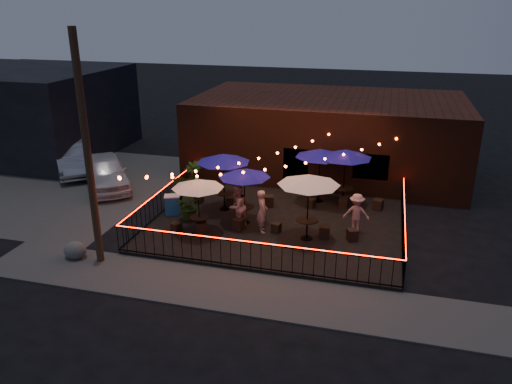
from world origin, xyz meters
TOP-DOWN VIEW (x-y plane):
  - ground at (0.00, 0.00)m, footprint 110.00×110.00m
  - patio at (0.00, 2.00)m, footprint 10.00×8.00m
  - sidewalk at (0.00, -3.25)m, footprint 18.00×2.50m
  - parking_lot at (-12.00, 4.00)m, footprint 11.00×12.00m
  - brick_building at (1.00, 9.99)m, footprint 14.00×8.00m
  - background_building at (-18.00, 9.00)m, footprint 12.00×9.00m
  - utility_pole at (-5.40, -2.60)m, footprint 0.26×0.26m
  - fence_front at (0.00, -2.00)m, footprint 10.00×0.04m
  - fence_left at (-5.00, 2.00)m, footprint 0.04×8.00m
  - fence_right at (5.00, 2.00)m, footprint 0.04×8.00m
  - festoon_lights at (-1.01, 1.70)m, footprint 10.02×8.72m
  - cafe_table_0 at (-2.71, 0.22)m, footprint 2.64×2.64m
  - cafe_table_1 at (-2.53, 2.78)m, footprint 2.77×2.77m
  - cafe_table_2 at (-1.27, 1.64)m, footprint 2.48×2.48m
  - cafe_table_3 at (1.31, 4.80)m, footprint 2.88×2.88m
  - cafe_table_4 at (1.44, 0.82)m, footprint 2.70×2.70m
  - cafe_table_5 at (2.42, 4.74)m, footprint 2.94×2.94m
  - bistro_chair_0 at (-3.62, 0.05)m, footprint 0.43×0.43m
  - bistro_chair_1 at (-2.60, 0.13)m, footprint 0.54×0.54m
  - bistro_chair_2 at (-3.89, 3.21)m, footprint 0.36×0.36m
  - bistro_chair_3 at (-2.44, 3.24)m, footprint 0.44×0.44m
  - bistro_chair_4 at (-1.31, 0.91)m, footprint 0.50×0.50m
  - bistro_chair_5 at (0.19, 1.06)m, footprint 0.40×0.40m
  - bistro_chair_6 at (-0.73, 3.62)m, footprint 0.50×0.50m
  - bistro_chair_7 at (1.10, 3.98)m, footprint 0.43×0.43m
  - bistro_chair_8 at (2.08, 1.13)m, footprint 0.39×0.39m
  - bistro_chair_9 at (3.15, 1.14)m, footprint 0.49×0.49m
  - bistro_chair_10 at (2.48, 4.40)m, footprint 0.37×0.37m
  - bistro_chair_11 at (3.98, 4.49)m, footprint 0.48×0.48m
  - patron_a at (-0.37, 0.99)m, footprint 0.64×0.75m
  - patron_b at (-1.44, 1.16)m, footprint 0.98×1.08m
  - patron_c at (3.20, 1.95)m, footprint 1.05×0.64m
  - potted_shrub_a at (-3.58, 1.37)m, footprint 1.41×1.34m
  - potted_shrub_b at (-4.60, 2.63)m, footprint 0.79×0.64m
  - potted_shrub_c at (-4.60, 4.35)m, footprint 0.86×0.86m
  - cooler at (-4.50, 1.69)m, footprint 0.77×0.67m
  - boulder at (-6.37, -2.65)m, footprint 1.00×0.91m
  - car_white at (-9.17, 4.26)m, footprint 4.45×5.01m
  - car_silver at (-12.26, 6.06)m, footprint 4.64×5.07m

SIDE VIEW (x-z plane):
  - ground at x=0.00m, z-range 0.00..0.00m
  - parking_lot at x=-12.00m, z-range 0.00..0.02m
  - sidewalk at x=0.00m, z-range 0.00..0.05m
  - patio at x=0.00m, z-range 0.00..0.15m
  - boulder at x=-6.37m, z-range 0.00..0.67m
  - bistro_chair_7 at x=1.10m, z-range 0.15..0.55m
  - bistro_chair_5 at x=0.19m, z-range 0.15..0.55m
  - bistro_chair_3 at x=-2.44m, z-range 0.15..0.55m
  - bistro_chair_0 at x=-3.62m, z-range 0.15..0.55m
  - bistro_chair_2 at x=-3.89m, z-range 0.15..0.56m
  - bistro_chair_10 at x=2.48m, z-range 0.15..0.59m
  - bistro_chair_8 at x=2.08m, z-range 0.15..0.59m
  - bistro_chair_9 at x=3.15m, z-range 0.15..0.60m
  - bistro_chair_11 at x=3.98m, z-range 0.15..0.62m
  - bistro_chair_4 at x=-1.31m, z-range 0.15..0.63m
  - bistro_chair_6 at x=-0.73m, z-range 0.15..0.64m
  - bistro_chair_1 at x=-2.60m, z-range 0.15..0.66m
  - cooler at x=-4.50m, z-range 0.16..1.01m
  - fence_front at x=0.00m, z-range 0.14..1.18m
  - fence_left at x=-5.00m, z-range 0.14..1.18m
  - fence_right at x=5.00m, z-range 0.14..1.18m
  - potted_shrub_a at x=-3.58m, z-range 0.15..1.40m
  - car_white at x=-9.17m, z-range 0.00..1.64m
  - car_silver at x=-12.26m, z-range 0.00..1.69m
  - potted_shrub_b at x=-4.60m, z-range 0.15..1.58m
  - potted_shrub_c at x=-4.60m, z-range 0.15..1.67m
  - patron_c at x=3.20m, z-range 0.15..1.74m
  - patron_a at x=-0.37m, z-range 0.15..1.90m
  - patron_b at x=-1.44m, z-range 0.15..1.95m
  - brick_building at x=1.00m, z-range 0.00..4.00m
  - cafe_table_0 at x=-2.71m, z-range 1.07..3.29m
  - cafe_table_2 at x=-1.27m, z-range 1.12..3.45m
  - cafe_table_3 at x=1.31m, z-range 1.17..3.65m
  - cafe_table_1 at x=-2.53m, z-range 1.20..3.73m
  - cafe_table_5 at x=2.42m, z-range 1.20..3.75m
  - background_building at x=-18.00m, z-range 0.00..5.00m
  - cafe_table_4 at x=1.44m, z-range 1.22..3.81m
  - festoon_lights at x=-1.01m, z-range 1.86..3.18m
  - utility_pole at x=-5.40m, z-range 0.00..8.00m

